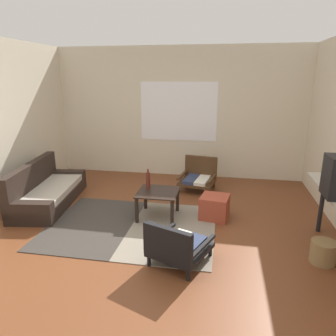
{
  "coord_description": "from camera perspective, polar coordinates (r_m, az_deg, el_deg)",
  "views": [
    {
      "loc": [
        0.96,
        -3.57,
        2.09
      ],
      "look_at": [
        0.12,
        1.08,
        0.71
      ],
      "focal_mm": 33.52,
      "sensor_mm": 36.0,
      "label": 1
    }
  ],
  "objects": [
    {
      "name": "couch",
      "position": [
        5.71,
        -21.26,
        -4.03
      ],
      "size": [
        0.97,
        1.86,
        0.71
      ],
      "color": "black",
      "rests_on": "ground"
    },
    {
      "name": "wicker_basket",
      "position": [
        4.17,
        26.38,
        -13.54
      ],
      "size": [
        0.29,
        0.29,
        0.27
      ],
      "primitive_type": "cylinder",
      "color": "olive",
      "rests_on": "ground"
    },
    {
      "name": "armchair_by_window",
      "position": [
        6.03,
        5.54,
        -1.45
      ],
      "size": [
        0.72,
        0.71,
        0.61
      ],
      "color": "#472D19",
      "rests_on": "ground"
    },
    {
      "name": "far_wall_with_window",
      "position": [
        6.73,
        1.99,
        9.97
      ],
      "size": [
        5.6,
        0.13,
        2.7
      ],
      "color": "beige",
      "rests_on": "ground"
    },
    {
      "name": "armchair_striped_foreground",
      "position": [
        3.68,
        1.64,
        -14.01
      ],
      "size": [
        0.79,
        0.81,
        0.55
      ],
      "color": "black",
      "rests_on": "ground"
    },
    {
      "name": "coffee_table",
      "position": [
        4.78,
        -1.84,
        -5.14
      ],
      "size": [
        0.61,
        0.61,
        0.42
      ],
      "color": "black",
      "rests_on": "ground"
    },
    {
      "name": "glass_bottle",
      "position": [
        4.85,
        -3.64,
        -2.24
      ],
      "size": [
        0.07,
        0.07,
        0.31
      ],
      "color": "#5B2319",
      "rests_on": "coffee_table"
    },
    {
      "name": "area_rug",
      "position": [
        4.64,
        -6.68,
        -10.51
      ],
      "size": [
        2.39,
        1.83,
        0.01
      ],
      "color": "#38332D",
      "rests_on": "ground"
    },
    {
      "name": "ground_plane",
      "position": [
        4.24,
        -4.34,
        -13.27
      ],
      "size": [
        7.8,
        7.8,
        0.0
      ],
      "primitive_type": "plane",
      "color": "brown"
    },
    {
      "name": "ottoman_orange",
      "position": [
        4.87,
        8.46,
        -7.04
      ],
      "size": [
        0.47,
        0.47,
        0.35
      ],
      "primitive_type": "cube",
      "rotation": [
        0.0,
        0.0,
        -0.16
      ],
      "color": "#993D28",
      "rests_on": "ground"
    }
  ]
}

